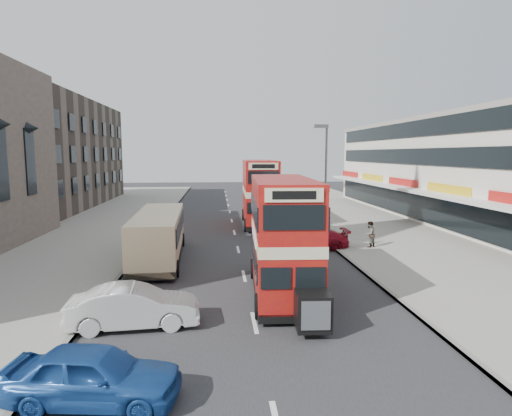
# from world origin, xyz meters

# --- Properties ---
(ground) EXTENTS (160.00, 160.00, 0.00)m
(ground) POSITION_xyz_m (0.00, 0.00, 0.00)
(ground) COLOR #28282B
(ground) RESTS_ON ground
(road_surface) EXTENTS (12.00, 90.00, 0.01)m
(road_surface) POSITION_xyz_m (0.00, 20.00, 0.01)
(road_surface) COLOR #28282B
(road_surface) RESTS_ON ground
(pavement_right) EXTENTS (12.00, 90.00, 0.15)m
(pavement_right) POSITION_xyz_m (12.00, 20.00, 0.07)
(pavement_right) COLOR gray
(pavement_right) RESTS_ON ground
(pavement_left) EXTENTS (12.00, 90.00, 0.15)m
(pavement_left) POSITION_xyz_m (-12.00, 20.00, 0.07)
(pavement_left) COLOR gray
(pavement_left) RESTS_ON ground
(kerb_left) EXTENTS (0.20, 90.00, 0.16)m
(kerb_left) POSITION_xyz_m (-6.10, 20.00, 0.07)
(kerb_left) COLOR gray
(kerb_left) RESTS_ON ground
(kerb_right) EXTENTS (0.20, 90.00, 0.16)m
(kerb_right) POSITION_xyz_m (6.10, 20.00, 0.07)
(kerb_right) COLOR gray
(kerb_right) RESTS_ON ground
(brick_terrace) EXTENTS (14.00, 28.00, 12.00)m
(brick_terrace) POSITION_xyz_m (-22.00, 38.00, 6.00)
(brick_terrace) COLOR #66594C
(brick_terrace) RESTS_ON ground
(commercial_row) EXTENTS (9.90, 46.20, 9.30)m
(commercial_row) POSITION_xyz_m (19.95, 22.00, 4.70)
(commercial_row) COLOR beige
(commercial_row) RESTS_ON ground
(street_lamp) EXTENTS (1.00, 0.20, 8.12)m
(street_lamp) POSITION_xyz_m (6.52, 18.00, 4.78)
(street_lamp) COLOR slate
(street_lamp) RESTS_ON ground
(bus_main) EXTENTS (2.80, 8.89, 4.84)m
(bus_main) POSITION_xyz_m (1.48, 5.10, 2.55)
(bus_main) COLOR black
(bus_main) RESTS_ON ground
(bus_second) EXTENTS (2.90, 9.70, 5.30)m
(bus_second) POSITION_xyz_m (2.31, 23.38, 2.79)
(bus_second) COLOR black
(bus_second) RESTS_ON ground
(coach) EXTENTS (2.81, 9.65, 2.53)m
(coach) POSITION_xyz_m (-4.62, 11.71, 1.49)
(coach) COLOR black
(coach) RESTS_ON ground
(car_left_near) EXTENTS (4.40, 2.25, 1.43)m
(car_left_near) POSITION_xyz_m (-4.31, -2.65, 0.72)
(car_left_near) COLOR #1A4590
(car_left_near) RESTS_ON ground
(car_left_front) EXTENTS (4.61, 1.91, 1.48)m
(car_left_front) POSITION_xyz_m (-4.21, 2.00, 0.74)
(car_left_front) COLOR beige
(car_left_front) RESTS_ON ground
(car_right_a) EXTENTS (4.50, 1.85, 1.30)m
(car_right_a) POSITION_xyz_m (4.75, 13.70, 0.65)
(car_right_a) COLOR maroon
(car_right_a) RESTS_ON ground
(car_right_b) EXTENTS (4.39, 2.47, 1.16)m
(car_right_b) POSITION_xyz_m (5.38, 20.98, 0.58)
(car_right_b) COLOR #BC7C12
(car_right_b) RESTS_ON ground
(car_right_c) EXTENTS (4.21, 1.95, 1.40)m
(car_right_c) POSITION_xyz_m (5.53, 33.24, 0.70)
(car_right_c) COLOR #638CC7
(car_right_c) RESTS_ON ground
(pedestrian_near) EXTENTS (0.74, 0.70, 1.67)m
(pedestrian_near) POSITION_xyz_m (8.33, 13.37, 0.99)
(pedestrian_near) COLOR gray
(pedestrian_near) RESTS_ON pavement_right
(cyclist) EXTENTS (0.72, 1.97, 1.93)m
(cyclist) POSITION_xyz_m (4.49, 21.71, 0.64)
(cyclist) COLOR gray
(cyclist) RESTS_ON ground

